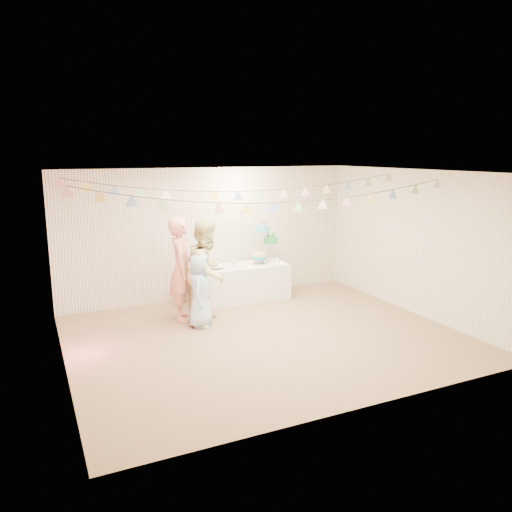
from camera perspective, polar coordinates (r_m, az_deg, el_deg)
name	(u,v)px	position (r m, az deg, el deg)	size (l,w,h in m)	color
floor	(266,337)	(8.07, 1.13, -9.21)	(6.00, 6.00, 0.00)	#846647
ceiling	(266,172)	(7.54, 1.21, 9.57)	(6.00, 6.00, 0.00)	white
back_wall	(211,234)	(9.97, -5.18, 2.56)	(6.00, 6.00, 0.00)	white
front_wall	(366,300)	(5.64, 12.47, -4.92)	(6.00, 6.00, 0.00)	white
left_wall	(59,277)	(6.96, -21.64, -2.30)	(5.00, 5.00, 0.00)	white
right_wall	(416,243)	(9.39, 17.83, 1.47)	(5.00, 5.00, 0.00)	white
table	(241,283)	(9.90, -1.78, -3.07)	(1.89, 0.75, 0.71)	white
cake_stand	(264,241)	(10.00, 0.98, 1.69)	(0.69, 0.41, 0.78)	silver
cake_bottom	(259,257)	(9.94, 0.34, -0.14)	(0.31, 0.31, 0.15)	teal
cake_middle	(270,241)	(10.16, 1.67, 1.67)	(0.27, 0.27, 0.22)	green
cake_top_tier	(262,230)	(9.90, 0.74, 2.99)	(0.25, 0.25, 0.19)	#3DACC2
platter	(216,266)	(9.56, -4.62, -1.13)	(0.34, 0.34, 0.02)	white
posy	(234,260)	(9.79, -2.53, -0.43)	(0.12, 0.12, 0.14)	white
person_adult_a	(182,269)	(8.71, -8.50, -1.49)	(0.66, 0.44, 1.82)	#E28B76
person_adult_b	(207,272)	(8.54, -5.61, -1.80)	(0.87, 0.68, 1.79)	#CBC17D
person_child	(200,290)	(8.41, -6.38, -3.91)	(0.61, 0.40, 1.25)	#A8CCEE
bunting_back	(238,185)	(8.55, -2.08, 8.15)	(5.60, 1.10, 0.40)	pink
bunting_front	(272,192)	(7.38, 1.89, 7.34)	(5.60, 0.90, 0.36)	#72A5E5
tealight_0	(204,270)	(9.39, -5.92, -1.62)	(0.04, 0.04, 0.03)	#FFD88C
tealight_1	(220,264)	(9.84, -4.08, -0.96)	(0.04, 0.04, 0.03)	#FFD88C
tealight_2	(250,266)	(9.65, -0.73, -1.19)	(0.04, 0.04, 0.03)	#FFD88C
tealight_3	(252,261)	(10.14, -0.47, -0.55)	(0.04, 0.04, 0.03)	#FFD88C
tealight_4	(282,263)	(10.00, 2.94, -0.75)	(0.04, 0.04, 0.03)	#FFD88C
tealight_5	(277,259)	(10.32, 2.47, -0.35)	(0.04, 0.04, 0.03)	#FFD88C
tealight_6	(207,267)	(9.62, -5.61, -1.29)	(0.04, 0.04, 0.03)	#FFD88C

